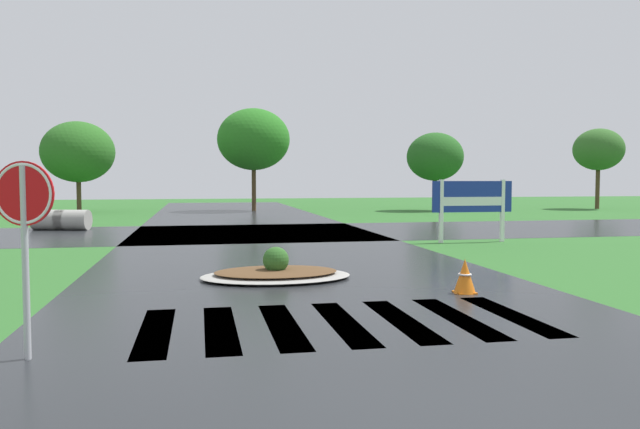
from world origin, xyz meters
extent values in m
cube|color=#232628|center=(0.00, 10.00, 0.00)|extent=(9.27, 80.00, 0.01)
cube|color=#232628|center=(0.00, 19.85, 0.00)|extent=(90.00, 8.35, 0.01)
cube|color=white|center=(-2.70, 4.35, 0.00)|extent=(0.45, 2.92, 0.01)
cube|color=white|center=(-1.80, 4.35, 0.00)|extent=(0.45, 2.92, 0.01)
cube|color=white|center=(-0.90, 4.35, 0.00)|extent=(0.45, 2.92, 0.01)
cube|color=white|center=(0.00, 4.35, 0.00)|extent=(0.45, 2.92, 0.01)
cube|color=white|center=(0.90, 4.35, 0.00)|extent=(0.45, 2.92, 0.01)
cube|color=white|center=(1.80, 4.35, 0.00)|extent=(0.45, 2.92, 0.01)
cube|color=white|center=(2.70, 4.35, 0.00)|extent=(0.45, 2.92, 0.01)
cylinder|color=#B2B5BA|center=(-4.09, 3.25, 1.14)|extent=(0.08, 0.08, 2.29)
cylinder|color=red|center=(-4.09, 3.25, 1.97)|extent=(0.73, 0.25, 0.76)
torus|color=white|center=(-4.09, 3.25, 1.97)|extent=(0.71, 0.26, 0.73)
cube|color=white|center=(7.95, 14.85, 1.05)|extent=(0.12, 0.12, 2.09)
cube|color=white|center=(5.77, 14.85, 1.05)|extent=(0.12, 0.12, 2.09)
cube|color=navy|center=(6.86, 14.85, 1.52)|extent=(2.80, 0.09, 1.04)
cube|color=white|center=(6.86, 14.85, 1.37)|extent=(2.13, 0.10, 0.29)
ellipsoid|color=#9E9B93|center=(-0.49, 8.60, 0.06)|extent=(3.20, 2.20, 0.12)
ellipsoid|color=brown|center=(-0.49, 8.60, 0.15)|extent=(2.63, 1.80, 0.10)
sphere|color=#2D6023|center=(-0.49, 8.60, 0.40)|extent=(0.56, 0.56, 0.56)
cylinder|color=#9E9B93|center=(-8.13, 22.71, 0.42)|extent=(1.50, 1.14, 0.84)
cylinder|color=#9E9B93|center=(-7.20, 22.47, 0.42)|extent=(1.50, 1.14, 0.84)
cone|color=orange|center=(2.76, 6.24, 0.32)|extent=(0.41, 0.41, 0.64)
torus|color=white|center=(2.76, 6.24, 0.35)|extent=(0.26, 0.26, 0.04)
cube|color=orange|center=(2.76, 6.24, 0.01)|extent=(0.36, 0.36, 0.03)
cylinder|color=#4C3823|center=(-9.41, 36.27, 1.10)|extent=(0.28, 0.28, 2.20)
ellipsoid|color=#2A6520|center=(-9.41, 36.27, 3.75)|extent=(4.42, 4.42, 3.76)
cylinder|color=#4C3823|center=(1.42, 36.01, 1.50)|extent=(0.28, 0.28, 2.99)
ellipsoid|color=#28711F|center=(1.42, 36.01, 4.63)|extent=(4.68, 4.68, 3.98)
cylinder|color=#4C3823|center=(13.08, 34.07, 1.12)|extent=(0.28, 0.28, 2.23)
ellipsoid|color=#245B1F|center=(13.08, 34.07, 3.52)|extent=(3.69, 3.69, 3.14)
cylinder|color=#4C3823|center=(25.00, 34.12, 1.46)|extent=(0.28, 0.28, 2.92)
ellipsoid|color=#316325|center=(25.00, 34.12, 4.10)|extent=(3.38, 3.38, 2.87)
camera|label=1|loc=(-2.07, -4.54, 2.15)|focal=34.99mm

